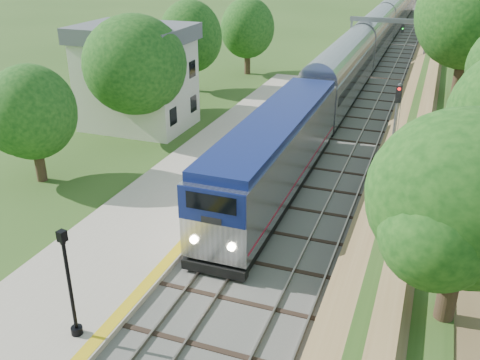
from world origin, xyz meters
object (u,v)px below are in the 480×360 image
(station_building, at_px, (136,76))
(train, at_px, (373,40))
(lamppost_far, at_px, (71,290))
(signal_gantry, at_px, (388,31))
(signal_farside, at_px, (395,124))

(station_building, bearing_deg, train, 67.32)
(train, relative_size, lamppost_far, 23.58)
(station_building, bearing_deg, lamppost_far, -65.16)
(signal_gantry, xyz_separation_m, lamppost_far, (-5.70, -48.26, -2.46))
(signal_gantry, bearing_deg, lamppost_far, -96.74)
(station_building, bearing_deg, signal_gantry, 56.62)
(lamppost_far, distance_m, signal_farside, 20.89)
(station_building, height_order, signal_gantry, station_building)
(lamppost_far, height_order, signal_farside, signal_farside)
(station_building, xyz_separation_m, train, (14.00, 33.49, -1.72))
(signal_gantry, xyz_separation_m, train, (-2.47, 8.50, -2.45))
(station_building, xyz_separation_m, lamppost_far, (10.77, -23.27, -1.73))
(train, xyz_separation_m, lamppost_far, (-3.23, -56.76, -0.01))
(lamppost_far, xyz_separation_m, signal_farside, (9.43, 18.57, 1.59))
(train, distance_m, lamppost_far, 56.85)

